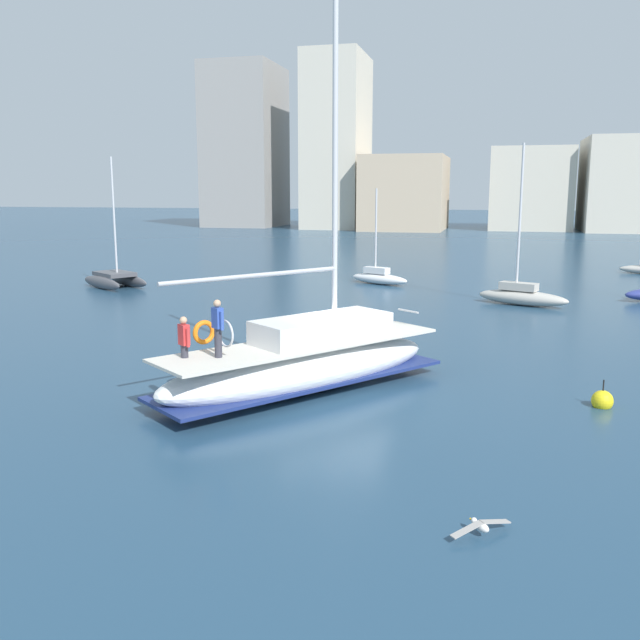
{
  "coord_description": "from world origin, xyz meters",
  "views": [
    {
      "loc": [
        4.4,
        -20.29,
        5.9
      ],
      "look_at": [
        -0.99,
        0.94,
        1.8
      ],
      "focal_mm": 38.99,
      "sensor_mm": 36.0,
      "label": 1
    }
  ],
  "objects_px": {
    "moored_sloop_far": "(379,277)",
    "mooring_buoy": "(602,401)",
    "seagull": "(480,526)",
    "moored_catamaran": "(522,295)",
    "main_sailboat": "(305,361)",
    "moored_cutter_right": "(115,278)"
  },
  "relations": [
    {
      "from": "moored_catamaran",
      "to": "seagull",
      "type": "distance_m",
      "value": 25.78
    },
    {
      "from": "moored_catamaran",
      "to": "seagull",
      "type": "relative_size",
      "value": 8.04
    },
    {
      "from": "main_sailboat",
      "to": "moored_catamaran",
      "type": "relative_size",
      "value": 1.54
    },
    {
      "from": "main_sailboat",
      "to": "mooring_buoy",
      "type": "relative_size",
      "value": 14.18
    },
    {
      "from": "moored_sloop_far",
      "to": "moored_cutter_right",
      "type": "bearing_deg",
      "value": -160.31
    },
    {
      "from": "moored_sloop_far",
      "to": "moored_catamaran",
      "type": "bearing_deg",
      "value": -36.45
    },
    {
      "from": "moored_sloop_far",
      "to": "moored_cutter_right",
      "type": "xyz_separation_m",
      "value": [
        -15.51,
        -5.55,
        0.1
      ]
    },
    {
      "from": "seagull",
      "to": "main_sailboat",
      "type": "bearing_deg",
      "value": 124.2
    },
    {
      "from": "seagull",
      "to": "moored_sloop_far",
      "type": "bearing_deg",
      "value": 102.53
    },
    {
      "from": "main_sailboat",
      "to": "mooring_buoy",
      "type": "xyz_separation_m",
      "value": [
        8.38,
        0.49,
        -0.73
      ]
    },
    {
      "from": "main_sailboat",
      "to": "moored_cutter_right",
      "type": "height_order",
      "value": "main_sailboat"
    },
    {
      "from": "moored_sloop_far",
      "to": "seagull",
      "type": "relative_size",
      "value": 5.87
    },
    {
      "from": "moored_catamaran",
      "to": "seagull",
      "type": "xyz_separation_m",
      "value": [
        -1.46,
        -25.74,
        -0.37
      ]
    },
    {
      "from": "main_sailboat",
      "to": "moored_cutter_right",
      "type": "bearing_deg",
      "value": 132.77
    },
    {
      "from": "moored_sloop_far",
      "to": "moored_catamaran",
      "type": "xyz_separation_m",
      "value": [
        8.59,
        -6.35,
        0.08
      ]
    },
    {
      "from": "moored_cutter_right",
      "to": "seagull",
      "type": "bearing_deg",
      "value": -49.53
    },
    {
      "from": "moored_sloop_far",
      "to": "moored_catamaran",
      "type": "relative_size",
      "value": 0.73
    },
    {
      "from": "moored_cutter_right",
      "to": "moored_catamaran",
      "type": "bearing_deg",
      "value": -1.89
    },
    {
      "from": "moored_sloop_far",
      "to": "mooring_buoy",
      "type": "distance_m",
      "value": 25.9
    },
    {
      "from": "main_sailboat",
      "to": "moored_cutter_right",
      "type": "xyz_separation_m",
      "value": [
        -17.34,
        18.75,
        -0.33
      ]
    },
    {
      "from": "moored_catamaran",
      "to": "main_sailboat",
      "type": "bearing_deg",
      "value": -110.63
    },
    {
      "from": "main_sailboat",
      "to": "mooring_buoy",
      "type": "bearing_deg",
      "value": 3.37
    }
  ]
}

